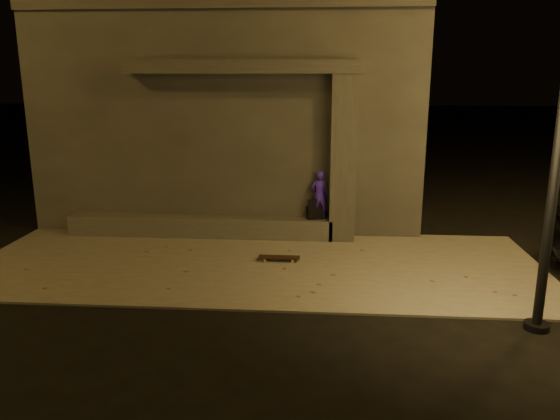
# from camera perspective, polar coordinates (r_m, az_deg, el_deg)

# --- Properties ---
(ground) EXTENTS (120.00, 120.00, 0.00)m
(ground) POSITION_cam_1_polar(r_m,az_deg,el_deg) (8.92, -4.01, -10.02)
(ground) COLOR black
(ground) RESTS_ON ground
(sidewalk) EXTENTS (11.00, 4.40, 0.04)m
(sidewalk) POSITION_cam_1_polar(r_m,az_deg,el_deg) (10.75, -2.46, -5.61)
(sidewalk) COLOR #66605A
(sidewalk) RESTS_ON ground
(building) EXTENTS (9.00, 5.10, 5.22)m
(building) POSITION_cam_1_polar(r_m,az_deg,el_deg) (14.75, -4.39, 9.99)
(building) COLOR #3D3A38
(building) RESTS_ON ground
(ledge) EXTENTS (6.00, 0.55, 0.45)m
(ledge) POSITION_cam_1_polar(r_m,az_deg,el_deg) (12.57, -8.33, -1.66)
(ledge) COLOR #4A4843
(ledge) RESTS_ON sidewalk
(column) EXTENTS (0.55, 0.55, 3.60)m
(column) POSITION_cam_1_polar(r_m,az_deg,el_deg) (11.95, 6.61, 5.31)
(column) COLOR #3D3A38
(column) RESTS_ON sidewalk
(canopy) EXTENTS (5.00, 0.70, 0.28)m
(canopy) POSITION_cam_1_polar(r_m,az_deg,el_deg) (11.98, -4.06, 14.70)
(canopy) COLOR #3D3A38
(canopy) RESTS_ON column
(skateboarder) EXTENTS (0.43, 0.32, 1.09)m
(skateboarder) POSITION_cam_1_polar(r_m,az_deg,el_deg) (12.08, 4.14, 1.58)
(skateboarder) COLOR #371CBB
(skateboarder) RESTS_ON ledge
(backpack) EXTENTS (0.38, 0.30, 0.47)m
(backpack) POSITION_cam_1_polar(r_m,az_deg,el_deg) (12.17, 3.63, -0.18)
(backpack) COLOR black
(backpack) RESTS_ON ledge
(skateboard) EXTENTS (0.82, 0.21, 0.09)m
(skateboard) POSITION_cam_1_polar(r_m,az_deg,el_deg) (10.80, -0.09, -4.98)
(skateboard) COLOR black
(skateboard) RESTS_ON sidewalk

